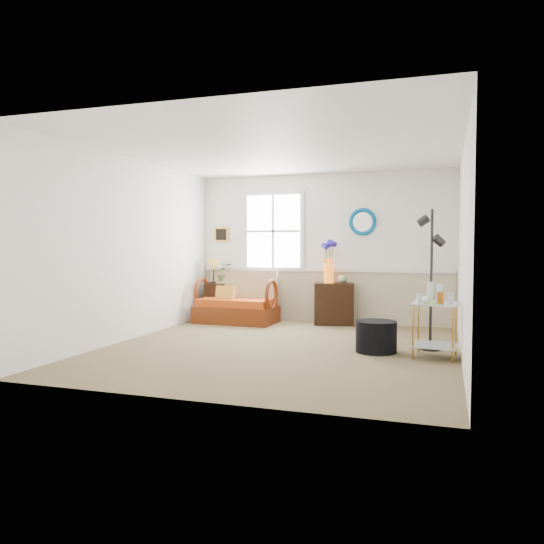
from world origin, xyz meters
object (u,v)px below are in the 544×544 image
(lamp_stand, at_px, (216,301))
(floor_lamp, at_px, (431,280))
(loveseat, at_px, (236,297))
(cabinet, at_px, (334,304))
(side_table, at_px, (435,330))
(ottoman, at_px, (376,337))

(lamp_stand, xyz_separation_m, floor_lamp, (3.82, -1.74, 0.58))
(loveseat, height_order, lamp_stand, loveseat)
(lamp_stand, bearing_deg, cabinet, 0.46)
(loveseat, distance_m, floor_lamp, 3.61)
(side_table, xyz_separation_m, ottoman, (-0.71, 0.11, -0.14))
(loveseat, bearing_deg, floor_lamp, -21.95)
(ottoman, bearing_deg, loveseat, 145.74)
(loveseat, xyz_separation_m, lamp_stand, (-0.54, 0.33, -0.12))
(loveseat, distance_m, side_table, 3.86)
(lamp_stand, relative_size, floor_lamp, 0.36)
(floor_lamp, relative_size, ottoman, 3.52)
(cabinet, height_order, floor_lamp, floor_lamp)
(lamp_stand, xyz_separation_m, side_table, (3.89, -2.23, 0.01))
(loveseat, relative_size, side_table, 2.05)
(loveseat, distance_m, lamp_stand, 0.64)
(side_table, bearing_deg, floor_lamp, 97.68)
(cabinet, distance_m, ottoman, 2.36)
(cabinet, relative_size, floor_lamp, 0.39)
(floor_lamp, bearing_deg, cabinet, 136.28)
(lamp_stand, bearing_deg, loveseat, -31.23)
(floor_lamp, xyz_separation_m, ottoman, (-0.65, -0.38, -0.71))
(loveseat, xyz_separation_m, ottoman, (2.64, -1.80, -0.25))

